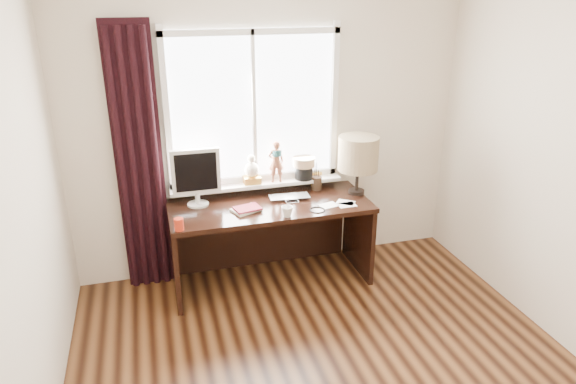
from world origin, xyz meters
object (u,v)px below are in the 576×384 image
object	(u,v)px
monitor	(196,174)
table_lamp	(358,154)
laptop	(290,197)
desk	(268,225)
mug	(287,211)
red_cup	(179,224)

from	to	relation	value
monitor	table_lamp	world-z (taller)	table_lamp
laptop	desk	distance (m)	0.32
mug	desk	world-z (taller)	mug
red_cup	laptop	bearing A→B (deg)	20.73
mug	desk	size ratio (longest dim) A/B	0.05
mug	red_cup	xyz separation A→B (m)	(-0.85, -0.01, 0.00)
laptop	monitor	xyz separation A→B (m)	(-0.78, 0.07, 0.26)
monitor	mug	bearing A→B (deg)	-33.09
mug	desk	xyz separation A→B (m)	(-0.07, 0.38, -0.29)
laptop	monitor	size ratio (longest dim) A/B	0.71
desk	monitor	size ratio (longest dim) A/B	3.47
mug	desk	distance (m)	0.49
laptop	mug	bearing A→B (deg)	-104.71
desk	monitor	bearing A→B (deg)	175.53
red_cup	monitor	world-z (taller)	monitor
laptop	mug	world-z (taller)	mug
red_cup	monitor	bearing A→B (deg)	66.57
mug	monitor	xyz separation A→B (m)	(-0.66, 0.43, 0.23)
desk	mug	bearing A→B (deg)	-79.73
mug	monitor	size ratio (longest dim) A/B	0.19
laptop	mug	distance (m)	0.38
desk	red_cup	bearing A→B (deg)	-153.10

